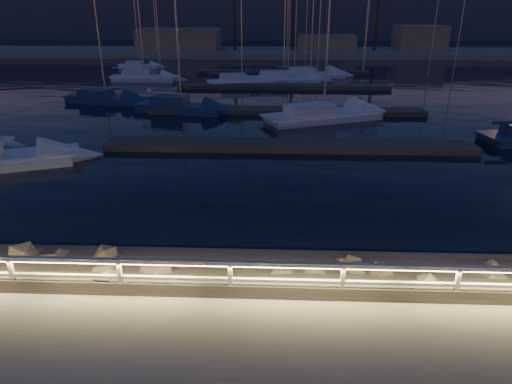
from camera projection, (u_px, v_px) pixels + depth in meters
ground at (304, 297)px, 12.35m from camera, size 400.00×400.00×0.00m
harbor_water at (285, 105)px, 41.63m from camera, size 400.00×440.00×0.60m
guard_rail at (303, 272)px, 12.07m from camera, size 44.11×0.12×1.06m
riprap at (162, 266)px, 14.37m from camera, size 29.36×2.25×1.25m
floating_docks at (284, 96)px, 42.61m from camera, size 22.00×36.00×0.40m
far_shore at (280, 50)px, 80.84m from camera, size 160.00×14.00×5.20m
distant_hills at (205, 17)px, 135.26m from camera, size 230.00×37.50×18.00m
sailboat_e at (179, 106)px, 37.02m from camera, size 7.98×3.84×13.19m
sailboat_f at (104, 98)px, 40.63m from camera, size 7.81×3.87×12.82m
sailboat_g at (320, 115)px, 34.06m from camera, size 9.55×6.14×15.82m
sailboat_i at (143, 77)px, 52.63m from camera, size 7.77×2.49×13.19m
sailboat_j at (281, 78)px, 51.71m from camera, size 8.83×3.14×14.79m
sailboat_k at (308, 74)px, 54.89m from camera, size 8.97×4.37×14.68m
sailboat_m at (139, 65)px, 64.16m from camera, size 6.07×2.16×10.21m
sailboat_n at (240, 81)px, 49.91m from camera, size 7.95×4.28×13.06m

